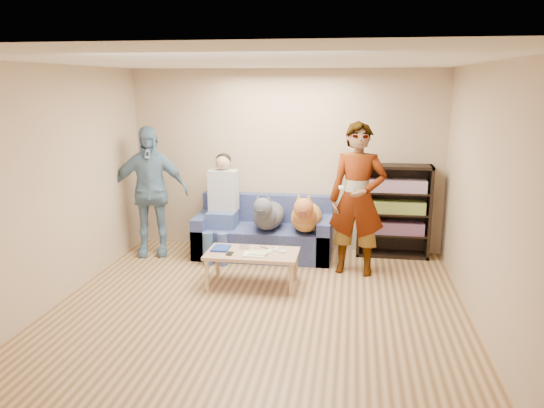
% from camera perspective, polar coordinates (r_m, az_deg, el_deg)
% --- Properties ---
extents(ground, '(5.00, 5.00, 0.00)m').
position_cam_1_polar(ground, '(5.68, -1.90, -12.12)').
color(ground, brown).
rests_on(ground, ground).
extents(ceiling, '(5.00, 5.00, 0.00)m').
position_cam_1_polar(ceiling, '(5.15, -2.12, 15.13)').
color(ceiling, white).
rests_on(ceiling, ground).
extents(wall_back, '(4.50, 0.00, 4.50)m').
position_cam_1_polar(wall_back, '(7.69, 1.49, 4.69)').
color(wall_back, tan).
rests_on(wall_back, ground).
extents(wall_front, '(4.50, 0.00, 4.50)m').
position_cam_1_polar(wall_front, '(2.94, -11.25, -9.33)').
color(wall_front, tan).
rests_on(wall_front, ground).
extents(wall_left, '(0.00, 5.00, 5.00)m').
position_cam_1_polar(wall_left, '(6.09, -23.30, 1.44)').
color(wall_left, tan).
rests_on(wall_left, ground).
extents(wall_right, '(0.00, 5.00, 5.00)m').
position_cam_1_polar(wall_right, '(5.33, 22.52, -0.01)').
color(wall_right, tan).
rests_on(wall_right, ground).
extents(blanket, '(0.35, 0.30, 0.12)m').
position_cam_1_polar(blanket, '(7.28, 4.82, -2.37)').
color(blanket, '#B2B2B7').
rests_on(blanket, sofa).
extents(person_standing_right, '(0.76, 0.55, 1.94)m').
position_cam_1_polar(person_standing_right, '(6.75, 9.17, 0.50)').
color(person_standing_right, gray).
rests_on(person_standing_right, ground).
extents(person_standing_left, '(1.15, 0.69, 1.83)m').
position_cam_1_polar(person_standing_left, '(7.62, -13.06, 1.33)').
color(person_standing_left, '#6B8DAC').
rests_on(person_standing_left, ground).
extents(held_controller, '(0.07, 0.14, 0.03)m').
position_cam_1_polar(held_controller, '(6.52, 7.47, 1.74)').
color(held_controller, white).
rests_on(held_controller, person_standing_right).
extents(notebook_blue, '(0.20, 0.26, 0.03)m').
position_cam_1_polar(notebook_blue, '(6.50, -5.52, -4.76)').
color(notebook_blue, navy).
rests_on(notebook_blue, coffee_table).
extents(papers, '(0.26, 0.20, 0.02)m').
position_cam_1_polar(papers, '(6.27, -1.85, -5.42)').
color(papers, white).
rests_on(papers, coffee_table).
extents(magazine, '(0.22, 0.17, 0.01)m').
position_cam_1_polar(magazine, '(6.28, -1.55, -5.26)').
color(magazine, beige).
rests_on(magazine, coffee_table).
extents(camera_silver, '(0.11, 0.06, 0.05)m').
position_cam_1_polar(camera_silver, '(6.50, -2.97, -4.60)').
color(camera_silver, '#B4B4B8').
rests_on(camera_silver, coffee_table).
extents(controller_a, '(0.04, 0.13, 0.03)m').
position_cam_1_polar(controller_a, '(6.42, 0.50, -4.91)').
color(controller_a, silver).
rests_on(controller_a, coffee_table).
extents(controller_b, '(0.09, 0.06, 0.03)m').
position_cam_1_polar(controller_b, '(6.34, 1.11, -5.16)').
color(controller_b, white).
rests_on(controller_b, coffee_table).
extents(headphone_cup_a, '(0.07, 0.07, 0.02)m').
position_cam_1_polar(headphone_cup_a, '(6.32, -0.38, -5.24)').
color(headphone_cup_a, white).
rests_on(headphone_cup_a, coffee_table).
extents(headphone_cup_b, '(0.07, 0.07, 0.02)m').
position_cam_1_polar(headphone_cup_b, '(6.40, -0.26, -5.02)').
color(headphone_cup_b, white).
rests_on(headphone_cup_b, coffee_table).
extents(pen_orange, '(0.13, 0.06, 0.01)m').
position_cam_1_polar(pen_orange, '(6.23, -2.59, -5.59)').
color(pen_orange, '#C1791B').
rests_on(pen_orange, coffee_table).
extents(pen_black, '(0.13, 0.08, 0.01)m').
position_cam_1_polar(pen_black, '(6.52, -0.79, -4.72)').
color(pen_black, black).
rests_on(pen_black, coffee_table).
extents(wallet, '(0.07, 0.12, 0.02)m').
position_cam_1_polar(wallet, '(6.31, -4.58, -5.33)').
color(wallet, black).
rests_on(wallet, coffee_table).
extents(sofa, '(1.90, 0.85, 0.82)m').
position_cam_1_polar(sofa, '(7.55, -0.84, -3.38)').
color(sofa, '#515B93').
rests_on(sofa, ground).
extents(person_seated, '(0.40, 0.73, 1.47)m').
position_cam_1_polar(person_seated, '(7.43, -5.40, 0.20)').
color(person_seated, '#3E4989').
rests_on(person_seated, sofa).
extents(dog_gray, '(0.41, 1.25, 0.60)m').
position_cam_1_polar(dog_gray, '(7.26, -0.45, -1.13)').
color(dog_gray, '#494A53').
rests_on(dog_gray, sofa).
extents(dog_tan, '(0.42, 1.17, 0.61)m').
position_cam_1_polar(dog_tan, '(7.19, 3.68, -1.27)').
color(dog_tan, '#C08A3A').
rests_on(dog_tan, sofa).
extents(coffee_table, '(1.10, 0.60, 0.42)m').
position_cam_1_polar(coffee_table, '(6.39, -2.13, -5.58)').
color(coffee_table, tan).
rests_on(coffee_table, ground).
extents(bookshelf, '(1.00, 0.34, 1.30)m').
position_cam_1_polar(bookshelf, '(7.60, 12.96, -0.51)').
color(bookshelf, black).
rests_on(bookshelf, ground).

